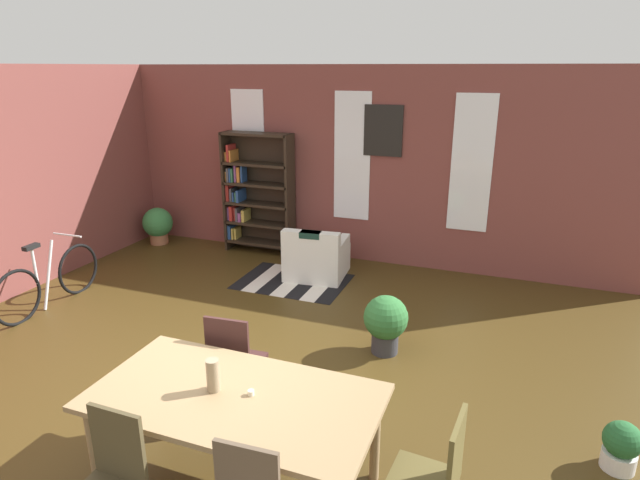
{
  "coord_description": "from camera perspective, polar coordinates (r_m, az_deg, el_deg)",
  "views": [
    {
      "loc": [
        2.31,
        -3.53,
        2.85
      ],
      "look_at": [
        0.44,
        1.41,
        1.12
      ],
      "focal_mm": 29.68,
      "sensor_mm": 36.0,
      "label": 1
    }
  ],
  "objects": [
    {
      "name": "striped_rug",
      "position": [
        7.4,
        -2.94,
        -4.48
      ],
      "size": [
        1.48,
        1.08,
        0.01
      ],
      "color": "black",
      "rests_on": "ground"
    },
    {
      "name": "back_wall_brick",
      "position": [
        7.98,
        3.61,
        7.98
      ],
      "size": [
        8.32,
        0.12,
        2.89
      ],
      "primitive_type": "cube",
      "color": "brown",
      "rests_on": "ground"
    },
    {
      "name": "dining_chair_far_left",
      "position": [
        4.6,
        -9.25,
        -12.69
      ],
      "size": [
        0.43,
        0.43,
        0.95
      ],
      "color": "#3C211F",
      "rests_on": "ground"
    },
    {
      "name": "armchair_white",
      "position": [
        7.48,
        -0.41,
        -1.95
      ],
      "size": [
        0.87,
        0.87,
        0.75
      ],
      "color": "white",
      "rests_on": "ground"
    },
    {
      "name": "ground_plane",
      "position": [
        5.1,
        -10.74,
        -16.24
      ],
      "size": [
        10.18,
        10.18,
        0.0
      ],
      "primitive_type": "plane",
      "color": "#433214"
    },
    {
      "name": "window_pane_1",
      "position": [
        7.89,
        3.48,
        8.93
      ],
      "size": [
        0.55,
        0.02,
        1.88
      ],
      "primitive_type": "cube",
      "color": "white"
    },
    {
      "name": "window_pane_0",
      "position": [
        8.55,
        -7.67,
        9.52
      ],
      "size": [
        0.55,
        0.02,
        1.88
      ],
      "primitive_type": "cube",
      "color": "white"
    },
    {
      "name": "potted_plant_window",
      "position": [
        5.56,
        7.09,
        -8.68
      ],
      "size": [
        0.46,
        0.46,
        0.63
      ],
      "color": "#333338",
      "rests_on": "ground"
    },
    {
      "name": "vase_on_table",
      "position": [
        3.75,
        -11.46,
        -14.1
      ],
      "size": [
        0.09,
        0.09,
        0.23
      ],
      "primitive_type": "cylinder",
      "color": "#998466",
      "rests_on": "dining_table"
    },
    {
      "name": "framed_picture",
      "position": [
        7.71,
        6.84,
        11.63
      ],
      "size": [
        0.56,
        0.03,
        0.72
      ],
      "primitive_type": "cube",
      "color": "black"
    },
    {
      "name": "dining_table",
      "position": [
        3.79,
        -9.16,
        -17.11
      ],
      "size": [
        1.96,
        1.02,
        0.76
      ],
      "color": "#9A7C54",
      "rests_on": "ground"
    },
    {
      "name": "dining_chair_head_right",
      "position": [
        3.54,
        12.24,
        -23.76
      ],
      "size": [
        0.43,
        0.43,
        0.95
      ],
      "color": "brown",
      "rests_on": "ground"
    },
    {
      "name": "potted_plant_corner",
      "position": [
        9.29,
        -17.09,
        1.64
      ],
      "size": [
        0.5,
        0.5,
        0.61
      ],
      "color": "#9E6042",
      "rests_on": "ground"
    },
    {
      "name": "bookshelf_tall",
      "position": [
        8.43,
        -7.12,
        5.01
      ],
      "size": [
        1.13,
        0.32,
        1.9
      ],
      "color": "#2D2319",
      "rests_on": "ground"
    },
    {
      "name": "tealight_candle_1",
      "position": [
        3.83,
        -11.77,
        -15.08
      ],
      "size": [
        0.04,
        0.04,
        0.04
      ],
      "primitive_type": "cylinder",
      "color": "silver",
      "rests_on": "dining_table"
    },
    {
      "name": "tealight_candle_0",
      "position": [
        3.71,
        -7.45,
        -16.02
      ],
      "size": [
        0.04,
        0.04,
        0.04
      ],
      "primitive_type": "cylinder",
      "color": "silver",
      "rests_on": "dining_table"
    },
    {
      "name": "potted_plant_by_shelf",
      "position": [
        4.73,
        29.72,
        -18.7
      ],
      "size": [
        0.27,
        0.27,
        0.39
      ],
      "color": "silver",
      "rests_on": "ground"
    },
    {
      "name": "bicycle_second",
      "position": [
        7.35,
        -27.17,
        -3.94
      ],
      "size": [
        0.44,
        1.63,
        0.88
      ],
      "color": "black",
      "rests_on": "ground"
    },
    {
      "name": "window_pane_2",
      "position": [
        7.57,
        16.04,
        7.87
      ],
      "size": [
        0.55,
        0.02,
        1.88
      ],
      "primitive_type": "cube",
      "color": "white"
    }
  ]
}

